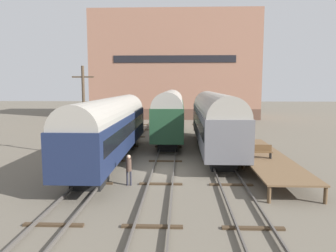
% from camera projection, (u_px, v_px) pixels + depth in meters
% --- Properties ---
extents(ground_plane, '(200.00, 200.00, 0.00)m').
position_uv_depth(ground_plane, '(163.00, 172.00, 22.70)').
color(ground_plane, '#60594C').
extents(track_left, '(2.60, 60.00, 0.26)m').
position_uv_depth(track_left, '(103.00, 169.00, 22.85)').
color(track_left, '#4C4742').
rests_on(track_left, ground).
extents(track_middle, '(2.60, 60.00, 0.26)m').
position_uv_depth(track_middle, '(163.00, 170.00, 22.68)').
color(track_middle, '#4C4742').
rests_on(track_middle, ground).
extents(track_right, '(2.60, 60.00, 0.26)m').
position_uv_depth(track_right, '(225.00, 170.00, 22.52)').
color(track_right, '#4C4742').
rests_on(track_right, ground).
extents(train_car_grey, '(3.12, 18.53, 5.30)m').
position_uv_depth(train_car_grey, '(215.00, 118.00, 29.37)').
color(train_car_grey, black).
rests_on(train_car_grey, ground).
extents(train_car_green, '(2.94, 17.88, 5.38)m').
position_uv_depth(train_car_green, '(170.00, 112.00, 36.09)').
color(train_car_green, black).
rests_on(train_car_green, ground).
extents(train_car_navy, '(2.93, 18.78, 5.01)m').
position_uv_depth(train_car_navy, '(111.00, 126.00, 25.33)').
color(train_car_navy, black).
rests_on(train_car_navy, ground).
extents(station_platform, '(3.12, 14.23, 0.98)m').
position_uv_depth(station_platform, '(263.00, 156.00, 23.40)').
color(station_platform, brown).
rests_on(station_platform, ground).
extents(bench, '(1.40, 0.40, 0.91)m').
position_uv_depth(bench, '(262.00, 151.00, 22.49)').
color(bench, brown).
rests_on(bench, station_platform).
extents(person_worker, '(0.32, 0.32, 1.87)m').
position_uv_depth(person_worker, '(129.00, 167.00, 19.45)').
color(person_worker, '#282833').
rests_on(person_worker, ground).
extents(utility_pole, '(1.80, 0.24, 7.54)m').
position_uv_depth(utility_pole, '(84.00, 110.00, 27.03)').
color(utility_pole, '#473828').
rests_on(utility_pole, ground).
extents(warehouse_building, '(29.66, 12.26, 18.87)m').
position_uv_depth(warehouse_building, '(175.00, 67.00, 61.50)').
color(warehouse_building, brown).
rests_on(warehouse_building, ground).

